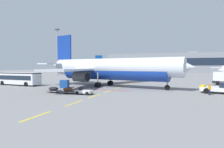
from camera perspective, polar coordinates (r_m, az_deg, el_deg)
ground at (r=53.35m, az=29.87°, el=-2.85°), size 400.00×400.00×0.00m
apron_paint_markings at (r=50.70m, az=5.34°, el=-2.81°), size 8.00×95.58×0.01m
airliner_foreground at (r=42.59m, az=-0.62°, el=1.56°), size 34.67×33.98×12.20m
pushback_tug at (r=36.75m, az=29.49°, el=-3.59°), size 6.47×4.17×2.08m
airliner_far_right at (r=102.59m, az=2.31°, el=1.57°), size 27.23×25.64×10.13m
apron_shuttle_bus at (r=51.13m, az=-25.78°, el=-1.01°), size 12.21×3.76×3.00m
baggage_train at (r=33.00m, az=-12.67°, el=-4.65°), size 8.68×2.11×1.14m
ground_crew_worker at (r=33.88m, az=26.56°, el=-3.82°), size 0.38×0.69×1.76m
uld_cargo_container at (r=41.88m, az=-13.69°, el=-2.83°), size 1.96×1.93×1.60m
apron_light_mast_near at (r=100.17m, az=-15.70°, el=7.79°), size 1.80×1.80×22.77m
terminal_satellite at (r=155.91m, az=17.11°, el=3.07°), size 95.48×23.15×15.63m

